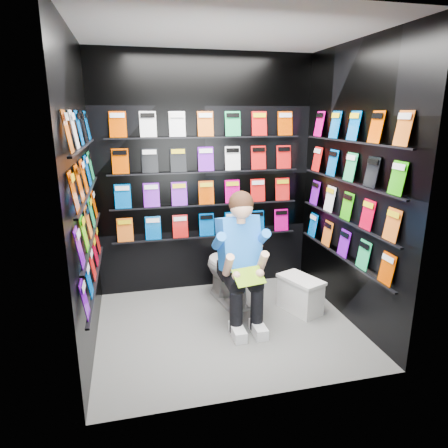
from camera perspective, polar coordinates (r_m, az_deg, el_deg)
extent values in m
plane|color=slate|center=(3.94, 0.44, -14.46)|extent=(2.40, 2.40, 0.00)
plane|color=white|center=(3.47, 0.54, 26.04)|extent=(2.40, 2.40, 0.00)
cube|color=black|center=(4.44, -2.65, 6.86)|extent=(2.40, 0.04, 2.60)
cube|color=black|center=(2.54, 5.94, 0.22)|extent=(2.40, 0.04, 2.60)
cube|color=black|center=(3.40, -19.61, 3.29)|extent=(0.04, 2.00, 2.60)
cube|color=black|center=(3.93, 17.77, 5.02)|extent=(0.04, 2.00, 2.60)
imported|color=white|center=(4.28, 0.65, -6.41)|extent=(0.55, 0.81, 0.73)
cube|color=silver|center=(4.22, 10.81, -10.05)|extent=(0.38, 0.50, 0.33)
cube|color=silver|center=(4.15, 10.94, -7.79)|extent=(0.41, 0.52, 0.03)
cube|color=green|center=(3.55, 3.56, -7.49)|extent=(0.30, 0.21, 0.12)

